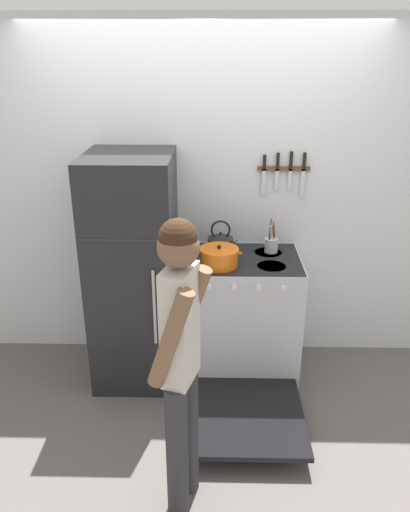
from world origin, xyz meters
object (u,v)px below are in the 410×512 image
object	(u,v)px
stove_range	(243,319)
dutch_oven_pot	(219,257)
tea_kettle	(221,243)
utensil_jar	(271,244)
refrigerator	(134,271)
person	(181,356)

from	to	relation	value
stove_range	dutch_oven_pot	size ratio (longest dim) A/B	4.41
dutch_oven_pot	tea_kettle	size ratio (longest dim) A/B	1.28
utensil_jar	dutch_oven_pot	bearing A→B (deg)	-146.37
dutch_oven_pot	refrigerator	bearing A→B (deg)	171.14
dutch_oven_pot	utensil_jar	world-z (taller)	utensil_jar
utensil_jar	refrigerator	bearing A→B (deg)	-170.78
dutch_oven_pot	tea_kettle	world-z (taller)	tea_kettle
stove_range	refrigerator	bearing A→B (deg)	179.32
stove_range	dutch_oven_pot	xyz separation A→B (m)	(-0.18, -0.09, 0.54)
dutch_oven_pot	tea_kettle	bearing A→B (deg)	86.80
dutch_oven_pot	person	xyz separation A→B (m)	(-0.19, -1.10, -0.06)
refrigerator	utensil_jar	world-z (taller)	refrigerator
tea_kettle	utensil_jar	distance (m)	0.37
refrigerator	dutch_oven_pot	distance (m)	0.63
stove_range	person	xyz separation A→B (m)	(-0.37, -1.19, 0.47)
refrigerator	stove_range	size ratio (longest dim) A/B	1.22
person	stove_range	bearing A→B (deg)	-0.53
person	refrigerator	bearing A→B (deg)	36.06
dutch_oven_pot	utensil_jar	distance (m)	0.46
refrigerator	tea_kettle	xyz separation A→B (m)	(0.62, 0.16, 0.17)
utensil_jar	person	distance (m)	1.48
dutch_oven_pot	person	distance (m)	1.12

